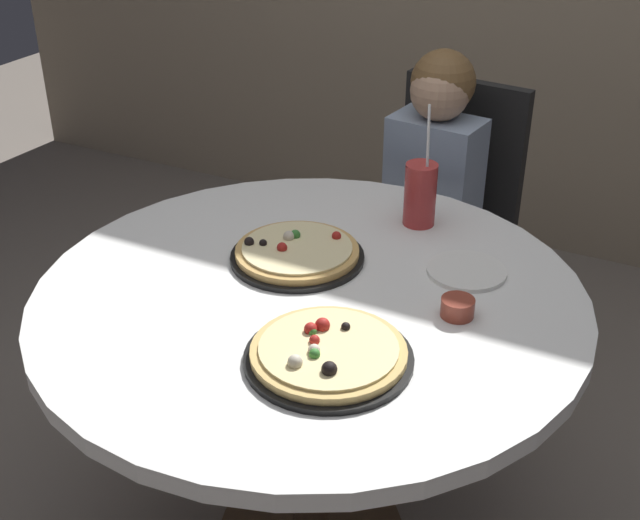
{
  "coord_description": "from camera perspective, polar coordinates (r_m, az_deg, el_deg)",
  "views": [
    {
      "loc": [
        0.71,
        -1.35,
        1.68
      ],
      "look_at": [
        0.0,
        0.05,
        0.8
      ],
      "focal_mm": 46.09,
      "sensor_mm": 36.0,
      "label": 1
    }
  ],
  "objects": [
    {
      "name": "pizza_veggie",
      "position": [
        1.56,
        0.57,
        -6.52
      ],
      "size": [
        0.33,
        0.33,
        0.05
      ],
      "color": "black",
      "rests_on": "dining_table"
    },
    {
      "name": "pizza_cheese",
      "position": [
        1.9,
        -1.61,
        0.5
      ],
      "size": [
        0.31,
        0.31,
        0.05
      ],
      "color": "black",
      "rests_on": "dining_table"
    },
    {
      "name": "sauce_bowl",
      "position": [
        1.71,
        9.53,
        -3.27
      ],
      "size": [
        0.07,
        0.07,
        0.04
      ],
      "primitive_type": "cylinder",
      "color": "brown",
      "rests_on": "dining_table"
    },
    {
      "name": "plate_small",
      "position": [
        1.88,
        10.13,
        -0.74
      ],
      "size": [
        0.18,
        0.18,
        0.01
      ],
      "primitive_type": "cylinder",
      "color": "white",
      "rests_on": "dining_table"
    },
    {
      "name": "diner_child",
      "position": [
        2.5,
        6.8,
        0.45
      ],
      "size": [
        0.29,
        0.42,
        1.08
      ],
      "color": "#3F4766",
      "rests_on": "ground_plane"
    },
    {
      "name": "dining_table",
      "position": [
        1.84,
        -0.71,
        -4.71
      ],
      "size": [
        1.21,
        1.21,
        0.75
      ],
      "color": "white",
      "rests_on": "ground_plane"
    },
    {
      "name": "chair_wooden",
      "position": [
        2.62,
        8.67,
        2.95
      ],
      "size": [
        0.44,
        0.44,
        0.95
      ],
      "color": "black",
      "rests_on": "ground_plane"
    },
    {
      "name": "soda_cup",
      "position": [
        2.05,
        6.98,
        4.57
      ],
      "size": [
        0.08,
        0.08,
        0.31
      ],
      "color": "#B73333",
      "rests_on": "dining_table"
    }
  ]
}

